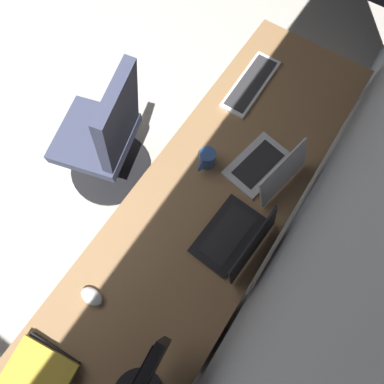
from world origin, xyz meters
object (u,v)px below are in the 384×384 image
office_chair (107,141)px  book_stack_near (39,374)px  coffee_mug (207,159)px  drawer_pedestal (166,294)px  laptop_leftmost (237,239)px  mouse_main (92,297)px  keyboard_main (251,84)px  laptop_left (268,168)px

office_chair → book_stack_near: bearing=29.7°
book_stack_near → coffee_mug: size_ratio=2.29×
drawer_pedestal → laptop_leftmost: laptop_leftmost is taller
mouse_main → coffee_mug: size_ratio=0.88×
drawer_pedestal → book_stack_near: size_ratio=2.56×
keyboard_main → office_chair: 0.88m
coffee_mug → office_chair: bearing=-82.0°
drawer_pedestal → office_chair: 0.93m
keyboard_main → office_chair: (0.60, -0.57, -0.28)m
drawer_pedestal → mouse_main: size_ratio=6.68×
book_stack_near → laptop_leftmost: bearing=157.2°
mouse_main → book_stack_near: size_ratio=0.38×
mouse_main → book_stack_near: bearing=2.9°
drawer_pedestal → coffee_mug: coffee_mug is taller
drawer_pedestal → mouse_main: (0.18, -0.21, 0.40)m
laptop_left → coffee_mug: bearing=-66.0°
laptop_left → mouse_main: size_ratio=3.40×
coffee_mug → book_stack_near: bearing=-2.3°
keyboard_main → book_stack_near: book_stack_near is taller
keyboard_main → mouse_main: 1.29m
office_chair → keyboard_main: bearing=136.3°
book_stack_near → office_chair: office_chair is taller
laptop_left → drawer_pedestal: bearing=-9.0°
laptop_leftmost → mouse_main: laptop_leftmost is taller
keyboard_main → coffee_mug: (0.51, 0.05, 0.04)m
keyboard_main → drawer_pedestal: bearing=10.2°
drawer_pedestal → mouse_main: 0.49m
laptop_leftmost → office_chair: office_chair is taller
book_stack_near → coffee_mug: bearing=177.7°
laptop_left → book_stack_near: laptop_left is taller
drawer_pedestal → book_stack_near: book_stack_near is taller
keyboard_main → coffee_mug: 0.52m
book_stack_near → keyboard_main: bearing=-179.7°
mouse_main → book_stack_near: (0.33, 0.02, 0.01)m
laptop_left → book_stack_near: size_ratio=1.30×
drawer_pedestal → laptop_left: 0.84m
laptop_leftmost → book_stack_near: size_ratio=1.28×
drawer_pedestal → keyboard_main: size_ratio=1.65×
laptop_left → office_chair: (0.20, -0.89, -0.32)m
keyboard_main → book_stack_near: 1.62m
mouse_main → book_stack_near: book_stack_near is taller
laptop_leftmost → laptop_left: 0.37m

